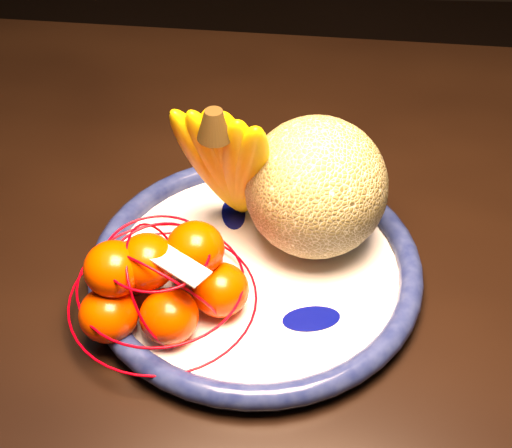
{
  "coord_description": "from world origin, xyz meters",
  "views": [
    {
      "loc": [
        0.17,
        -0.59,
        1.36
      ],
      "look_at": [
        0.14,
        -0.05,
        0.85
      ],
      "focal_mm": 50.0,
      "sensor_mm": 36.0,
      "label": 1
    }
  ],
  "objects_px": {
    "cantaloupe": "(316,187)",
    "banana_bunch": "(230,161)",
    "mandarin_bag": "(161,279)",
    "dining_table": "(170,264)",
    "fruit_bowl": "(256,267)"
  },
  "relations": [
    {
      "from": "cantaloupe",
      "to": "mandarin_bag",
      "type": "relative_size",
      "value": 0.67
    },
    {
      "from": "cantaloupe",
      "to": "banana_bunch",
      "type": "distance_m",
      "value": 0.1
    },
    {
      "from": "dining_table",
      "to": "mandarin_bag",
      "type": "relative_size",
      "value": 7.02
    },
    {
      "from": "fruit_bowl",
      "to": "banana_bunch",
      "type": "xyz_separation_m",
      "value": [
        -0.03,
        0.06,
        0.1
      ]
    },
    {
      "from": "mandarin_bag",
      "to": "fruit_bowl",
      "type": "bearing_deg",
      "value": 32.68
    },
    {
      "from": "dining_table",
      "to": "mandarin_bag",
      "type": "bearing_deg",
      "value": -77.54
    },
    {
      "from": "fruit_bowl",
      "to": "mandarin_bag",
      "type": "distance_m",
      "value": 0.12
    },
    {
      "from": "dining_table",
      "to": "banana_bunch",
      "type": "bearing_deg",
      "value": -18.18
    },
    {
      "from": "cantaloupe",
      "to": "fruit_bowl",
      "type": "bearing_deg",
      "value": -142.92
    },
    {
      "from": "dining_table",
      "to": "banana_bunch",
      "type": "distance_m",
      "value": 0.22
    },
    {
      "from": "dining_table",
      "to": "mandarin_bag",
      "type": "distance_m",
      "value": 0.21
    },
    {
      "from": "banana_bunch",
      "to": "dining_table",
      "type": "bearing_deg",
      "value": 174.64
    },
    {
      "from": "fruit_bowl",
      "to": "banana_bunch",
      "type": "distance_m",
      "value": 0.12
    },
    {
      "from": "cantaloupe",
      "to": "banana_bunch",
      "type": "height_order",
      "value": "banana_bunch"
    },
    {
      "from": "dining_table",
      "to": "fruit_bowl",
      "type": "height_order",
      "value": "fruit_bowl"
    }
  ]
}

